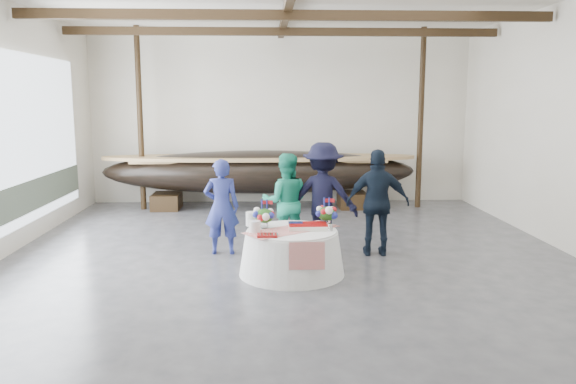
{
  "coord_description": "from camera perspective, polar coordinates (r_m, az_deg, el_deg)",
  "views": [
    {
      "loc": [
        -0.44,
        -9.07,
        2.72
      ],
      "look_at": [
        -0.02,
        0.9,
        1.09
      ],
      "focal_mm": 35.0,
      "sensor_mm": 36.0,
      "label": 1
    }
  ],
  "objects": [
    {
      "name": "guest_woman_teal",
      "position": [
        10.2,
        -0.24,
        -1.03
      ],
      "size": [
        0.87,
        0.69,
        1.78
      ],
      "primitive_type": "imported",
      "rotation": [
        0.0,
        0.0,
        3.13
      ],
      "color": "#1C9573",
      "rests_on": "ground"
    },
    {
      "name": "banquet_table",
      "position": [
        8.9,
        0.38,
        -6.1
      ],
      "size": [
        1.66,
        1.66,
        0.72
      ],
      "color": "silver",
      "rests_on": "ground"
    },
    {
      "name": "guest_man_left",
      "position": [
        10.23,
        3.57,
        -0.47
      ],
      "size": [
        1.4,
        0.99,
        1.97
      ],
      "primitive_type": "imported",
      "rotation": [
        0.0,
        0.0,
        2.92
      ],
      "color": "black",
      "rests_on": "ground"
    },
    {
      "name": "pavilion_structure",
      "position": [
        10.01,
        0.14,
        16.66
      ],
      "size": [
        9.8,
        11.76,
        4.5
      ],
      "color": "black",
      "rests_on": "ground"
    },
    {
      "name": "floor",
      "position": [
        9.48,
        0.36,
        -7.38
      ],
      "size": [
        10.0,
        12.0,
        0.01
      ],
      "primitive_type": "cube",
      "color": "#3D3D42",
      "rests_on": "ground"
    },
    {
      "name": "open_bay",
      "position": [
        11.06,
        -26.5,
        3.69
      ],
      "size": [
        0.03,
        7.0,
        3.2
      ],
      "color": "silver",
      "rests_on": "ground"
    },
    {
      "name": "wall_front",
      "position": [
        3.13,
        5.73,
        0.6
      ],
      "size": [
        10.0,
        0.02,
        4.5
      ],
      "primitive_type": "cube",
      "color": "silver",
      "rests_on": "ground"
    },
    {
      "name": "tabletop_items",
      "position": [
        8.91,
        0.43,
        -2.71
      ],
      "size": [
        1.58,
        1.32,
        0.4
      ],
      "color": "red",
      "rests_on": "banquet_table"
    },
    {
      "name": "guest_woman_blue",
      "position": [
        10.02,
        -6.76,
        -1.49
      ],
      "size": [
        0.63,
        0.42,
        1.71
      ],
      "primitive_type": "imported",
      "rotation": [
        0.0,
        0.0,
        3.16
      ],
      "color": "navy",
      "rests_on": "ground"
    },
    {
      "name": "wall_back",
      "position": [
        15.08,
        -0.75,
        7.52
      ],
      "size": [
        10.0,
        0.02,
        4.5
      ],
      "primitive_type": "cube",
      "color": "silver",
      "rests_on": "ground"
    },
    {
      "name": "guest_man_right",
      "position": [
        9.98,
        9.1,
        -1.09
      ],
      "size": [
        1.14,
        0.57,
        1.88
      ],
      "primitive_type": "imported",
      "rotation": [
        0.0,
        0.0,
        3.04
      ],
      "color": "black",
      "rests_on": "ground"
    },
    {
      "name": "longboat_display",
      "position": [
        14.18,
        -2.89,
        2.09
      ],
      "size": [
        7.87,
        1.57,
        1.48
      ],
      "color": "black",
      "rests_on": "ground"
    }
  ]
}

